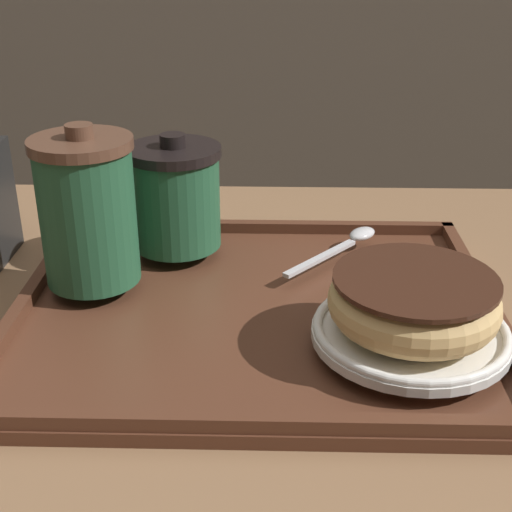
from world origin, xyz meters
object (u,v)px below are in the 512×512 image
coffee_cup_front (88,210)px  coffee_cup_rear (175,196)px  donut_chocolate_glazed (414,301)px  spoon (351,240)px

coffee_cup_front → coffee_cup_rear: 0.11m
coffee_cup_rear → donut_chocolate_glazed: (0.21, -0.18, -0.02)m
coffee_cup_front → spoon: (0.25, 0.08, -0.07)m
donut_chocolate_glazed → spoon: 0.19m
coffee_cup_front → donut_chocolate_glazed: coffee_cup_front is taller
coffee_cup_front → spoon: coffee_cup_front is taller
donut_chocolate_glazed → spoon: bearing=99.4°
spoon → coffee_cup_rear: bearing=132.4°
coffee_cup_rear → spoon: size_ratio=1.01×
coffee_cup_front → spoon: bearing=18.6°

